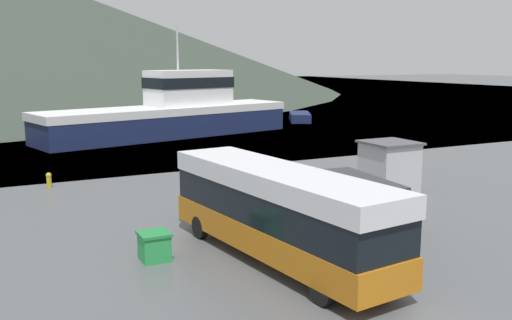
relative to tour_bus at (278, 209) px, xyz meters
The scene contains 8 objects.
water_surface 137.08m from the tour_bus, 89.89° to the left, with size 240.00×240.00×0.00m, color #475B6B.
tour_bus is the anchor object (origin of this frame).
delivery_van 4.56m from the tour_bus, 22.48° to the left, with size 2.62×6.50×2.37m.
fishing_boat 34.47m from the tour_bus, 77.68° to the left, with size 24.92×10.88×10.14m.
storage_bin 4.58m from the tour_bus, 153.47° to the left, with size 1.07×1.08×1.03m.
dock_kiosk 12.55m from the tour_bus, 32.58° to the left, with size 2.65×2.68×2.72m.
small_boat 46.49m from the tour_bus, 58.03° to the left, with size 4.54×6.02×0.98m.
mooring_bollard 17.08m from the tour_bus, 109.78° to the left, with size 0.31×0.31×0.83m.
Camera 1 is at (-9.64, -8.53, 7.05)m, focal length 40.00 mm.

